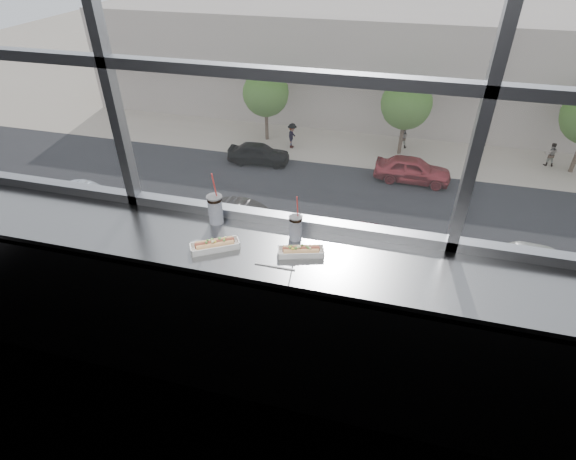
% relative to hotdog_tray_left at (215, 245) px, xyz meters
% --- Properties ---
extents(wall_back_lower, '(6.00, 0.00, 6.00)m').
position_rel_hotdog_tray_left_xyz_m(wall_back_lower, '(0.29, 0.35, -0.58)').
color(wall_back_lower, black).
rests_on(wall_back_lower, ground).
extents(window_glass, '(6.00, 0.00, 6.00)m').
position_rel_hotdog_tray_left_xyz_m(window_glass, '(0.29, 0.37, 1.17)').
color(window_glass, silver).
rests_on(window_glass, ground).
extents(window_mullions, '(6.00, 0.08, 2.40)m').
position_rel_hotdog_tray_left_xyz_m(window_mullions, '(0.29, 0.35, 1.17)').
color(window_mullions, gray).
rests_on(window_mullions, ground).
extents(counter, '(6.00, 0.55, 0.06)m').
position_rel_hotdog_tray_left_xyz_m(counter, '(0.29, 0.08, -0.06)').
color(counter, gray).
rests_on(counter, ground).
extents(counter_fascia, '(6.00, 0.04, 1.04)m').
position_rel_hotdog_tray_left_xyz_m(counter_fascia, '(0.29, -0.18, -0.58)').
color(counter_fascia, gray).
rests_on(counter_fascia, ground).
extents(hotdog_tray_left, '(0.28, 0.22, 0.07)m').
position_rel_hotdog_tray_left_xyz_m(hotdog_tray_left, '(0.00, 0.00, 0.00)').
color(hotdog_tray_left, white).
rests_on(hotdog_tray_left, counter).
extents(hotdog_tray_right, '(0.27, 0.15, 0.06)m').
position_rel_hotdog_tray_left_xyz_m(hotdog_tray_right, '(0.48, 0.07, -0.00)').
color(hotdog_tray_right, white).
rests_on(hotdog_tray_right, counter).
extents(soda_cup_left, '(0.10, 0.10, 0.35)m').
position_rel_hotdog_tray_left_xyz_m(soda_cup_left, '(-0.10, 0.26, 0.07)').
color(soda_cup_left, white).
rests_on(soda_cup_left, counter).
extents(soda_cup_right, '(0.08, 0.08, 0.30)m').
position_rel_hotdog_tray_left_xyz_m(soda_cup_right, '(0.42, 0.21, 0.06)').
color(soda_cup_right, white).
rests_on(soda_cup_right, counter).
extents(loose_straw, '(0.23, 0.01, 0.01)m').
position_rel_hotdog_tray_left_xyz_m(loose_straw, '(0.37, -0.07, -0.02)').
color(loose_straw, white).
rests_on(loose_straw, counter).
extents(wrapper, '(0.10, 0.07, 0.02)m').
position_rel_hotdog_tray_left_xyz_m(wrapper, '(-0.11, 0.01, -0.02)').
color(wrapper, silver).
rests_on(wrapper, counter).
extents(plaza_ground, '(120.00, 120.00, 0.00)m').
position_rel_hotdog_tray_left_xyz_m(plaza_ground, '(0.29, 43.85, -12.13)').
color(plaza_ground, gray).
rests_on(plaza_ground, ground).
extents(plaza_near, '(50.00, 14.00, 0.04)m').
position_rel_hotdog_tray_left_xyz_m(plaza_near, '(0.29, 7.35, -12.11)').
color(plaza_near, gray).
rests_on(plaza_near, plaza_ground).
extents(street_asphalt, '(80.00, 10.00, 0.06)m').
position_rel_hotdog_tray_left_xyz_m(street_asphalt, '(0.29, 20.35, -12.10)').
color(street_asphalt, black).
rests_on(street_asphalt, plaza_ground).
extents(far_sidewalk, '(80.00, 6.00, 0.04)m').
position_rel_hotdog_tray_left_xyz_m(far_sidewalk, '(0.29, 28.35, -12.11)').
color(far_sidewalk, gray).
rests_on(far_sidewalk, plaza_ground).
extents(far_building, '(50.00, 14.00, 8.00)m').
position_rel_hotdog_tray_left_xyz_m(far_building, '(0.29, 38.35, -8.13)').
color(far_building, '#A3978C').
rests_on(far_building, plaza_ground).
extents(car_far_a, '(2.82, 5.81, 1.87)m').
position_rel_hotdog_tray_left_xyz_m(car_far_a, '(-8.03, 24.35, -11.13)').
color(car_far_a, black).
rests_on(car_far_a, street_asphalt).
extents(car_near_c, '(2.51, 5.99, 2.00)m').
position_rel_hotdog_tray_left_xyz_m(car_near_c, '(0.51, 16.35, -11.07)').
color(car_near_c, '#59172B').
rests_on(car_near_c, street_asphalt).
extents(car_near_d, '(3.17, 6.54, 2.11)m').
position_rel_hotdog_tray_left_xyz_m(car_near_d, '(7.96, 16.35, -11.01)').
color(car_near_d, silver).
rests_on(car_near_d, street_asphalt).
extents(car_far_b, '(2.89, 6.45, 2.12)m').
position_rel_hotdog_tray_left_xyz_m(car_far_b, '(2.02, 24.35, -11.01)').
color(car_far_b, maroon).
rests_on(car_far_b, street_asphalt).
extents(car_near_a, '(2.37, 5.57, 1.85)m').
position_rel_hotdog_tray_left_xyz_m(car_near_a, '(-15.65, 16.35, -11.14)').
color(car_near_a, '#B0BCC8').
rests_on(car_near_a, street_asphalt).
extents(car_near_b, '(2.88, 6.46, 2.12)m').
position_rel_hotdog_tray_left_xyz_m(car_near_b, '(-6.13, 16.35, -11.00)').
color(car_near_b, '#2C2928').
rests_on(car_near_b, street_asphalt).
extents(pedestrian_a, '(0.72, 0.96, 2.17)m').
position_rel_hotdog_tray_left_xyz_m(pedestrian_a, '(-6.49, 27.37, -11.00)').
color(pedestrian_a, '#66605B').
rests_on(pedestrian_a, far_sidewalk).
extents(pedestrian_d, '(0.85, 0.64, 1.92)m').
position_rel_hotdog_tray_left_xyz_m(pedestrian_d, '(10.78, 28.98, -11.13)').
color(pedestrian_d, '#66605B').
rests_on(pedestrian_d, far_sidewalk).
extents(pedestrian_b, '(0.81, 0.61, 1.83)m').
position_rel_hotdog_tray_left_xyz_m(pedestrian_b, '(1.16, 29.43, -11.17)').
color(pedestrian_b, '#66605B').
rests_on(pedestrian_b, far_sidewalk).
extents(tree_left, '(3.31, 3.31, 5.17)m').
position_rel_hotdog_tray_left_xyz_m(tree_left, '(-8.68, 28.35, -8.62)').
color(tree_left, '#47382B').
rests_on(tree_left, far_sidewalk).
extents(tree_center, '(3.38, 3.38, 5.28)m').
position_rel_hotdog_tray_left_xyz_m(tree_center, '(1.06, 28.35, -8.55)').
color(tree_center, '#47382B').
rests_on(tree_center, far_sidewalk).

